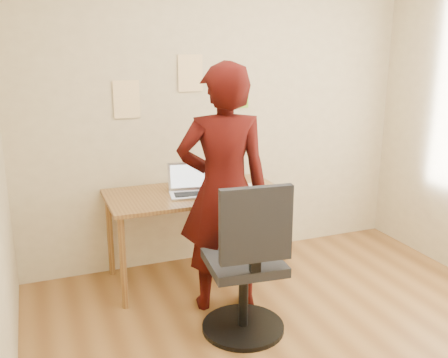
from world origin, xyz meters
name	(u,v)px	position (x,y,z in m)	size (l,w,h in m)	color
room	(334,147)	(0.00, 0.00, 1.35)	(3.58, 3.58, 2.78)	brown
desk	(195,202)	(-0.36, 1.38, 0.65)	(1.40, 0.70, 0.74)	olive
laptop	(190,188)	(-0.41, 1.35, 0.79)	(0.36, 0.33, 0.23)	silver
paper_sheet	(249,189)	(0.09, 1.30, 0.74)	(0.21, 0.31, 0.00)	white
phone	(226,194)	(-0.15, 1.21, 0.75)	(0.11, 0.14, 0.01)	black
wall_note_left	(127,99)	(-0.80, 1.74, 1.46)	(0.21, 0.00, 0.30)	#FFD698
wall_note_mid	(190,73)	(-0.27, 1.74, 1.65)	(0.21, 0.00, 0.30)	#FFD698
wall_note_right	(239,94)	(0.17, 1.74, 1.47)	(0.18, 0.00, 0.24)	#7ABF2B
office_chair	(247,272)	(-0.32, 0.43, 0.46)	(0.56, 0.56, 1.08)	black
person	(223,190)	(-0.31, 0.87, 0.89)	(0.65, 0.43, 1.79)	#330906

